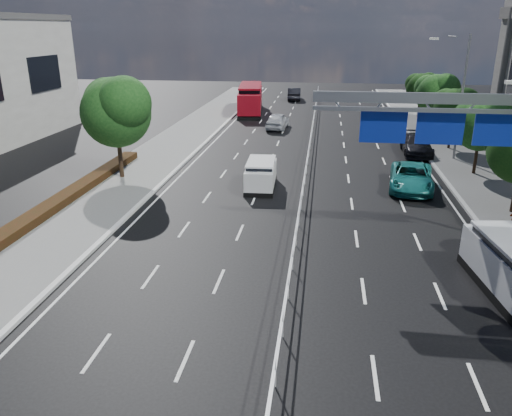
# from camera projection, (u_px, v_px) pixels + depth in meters

# --- Properties ---
(ground) EXTENTS (160.00, 160.00, 0.00)m
(ground) POSITION_uv_depth(u_px,v_px,m) (278.00, 368.00, 14.63)
(ground) COLOR black
(ground) RESTS_ON ground
(median_fence) EXTENTS (0.05, 85.00, 1.02)m
(median_fence) POSITION_uv_depth(u_px,v_px,m) (308.00, 160.00, 35.40)
(median_fence) COLOR silver
(median_fence) RESTS_ON ground
(overhead_gantry) EXTENTS (10.24, 0.38, 7.45)m
(overhead_gantry) POSITION_uv_depth(u_px,v_px,m) (459.00, 122.00, 21.22)
(overhead_gantry) COLOR gray
(overhead_gantry) RESTS_ON ground
(streetlight_far) EXTENTS (2.78, 2.40, 9.00)m
(streetlight_far) POSITION_uv_depth(u_px,v_px,m) (459.00, 89.00, 35.73)
(streetlight_far) COLOR gray
(streetlight_far) RESTS_ON ground
(near_tree_back) EXTENTS (4.84, 4.51, 6.69)m
(near_tree_back) POSITION_uv_depth(u_px,v_px,m) (116.00, 108.00, 31.29)
(near_tree_back) COLOR black
(near_tree_back) RESTS_ON ground
(far_tree_e) EXTENTS (3.63, 3.38, 5.13)m
(far_tree_e) POSITION_uv_depth(u_px,v_px,m) (482.00, 123.00, 32.45)
(far_tree_e) COLOR black
(far_tree_e) RESTS_ON ground
(far_tree_f) EXTENTS (3.52, 3.28, 5.02)m
(far_tree_f) POSITION_uv_depth(u_px,v_px,m) (455.00, 106.00, 39.46)
(far_tree_f) COLOR black
(far_tree_f) RESTS_ON ground
(far_tree_g) EXTENTS (3.96, 3.69, 5.45)m
(far_tree_g) POSITION_uv_depth(u_px,v_px,m) (436.00, 92.00, 46.35)
(far_tree_g) COLOR black
(far_tree_g) RESTS_ON ground
(far_tree_h) EXTENTS (3.41, 3.18, 4.91)m
(far_tree_h) POSITION_uv_depth(u_px,v_px,m) (421.00, 86.00, 53.45)
(far_tree_h) COLOR black
(far_tree_h) RESTS_ON ground
(white_minivan) EXTENTS (1.89, 4.08, 1.74)m
(white_minivan) POSITION_uv_depth(u_px,v_px,m) (261.00, 174.00, 30.76)
(white_minivan) COLOR black
(white_minivan) RESTS_ON ground
(red_bus) EXTENTS (3.71, 10.89, 3.19)m
(red_bus) POSITION_uv_depth(u_px,v_px,m) (250.00, 98.00, 57.58)
(red_bus) COLOR black
(red_bus) RESTS_ON ground
(near_car_silver) EXTENTS (2.22, 4.70, 1.55)m
(near_car_silver) POSITION_uv_depth(u_px,v_px,m) (278.00, 121.00, 48.74)
(near_car_silver) COLOR #BABCC2
(near_car_silver) RESTS_ON ground
(near_car_dark) EXTENTS (1.93, 4.95, 1.61)m
(near_car_dark) POSITION_uv_depth(u_px,v_px,m) (294.00, 94.00, 68.05)
(near_car_dark) COLOR black
(near_car_dark) RESTS_ON ground
(parked_car_teal) EXTENTS (3.22, 5.74, 1.52)m
(parked_car_teal) POSITION_uv_depth(u_px,v_px,m) (411.00, 177.00, 30.54)
(parked_car_teal) COLOR #19716F
(parked_car_teal) RESTS_ON ground
(parked_car_dark) EXTENTS (2.23, 5.25, 1.51)m
(parked_car_dark) POSITION_uv_depth(u_px,v_px,m) (417.00, 145.00, 38.96)
(parked_car_dark) COLOR black
(parked_car_dark) RESTS_ON ground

